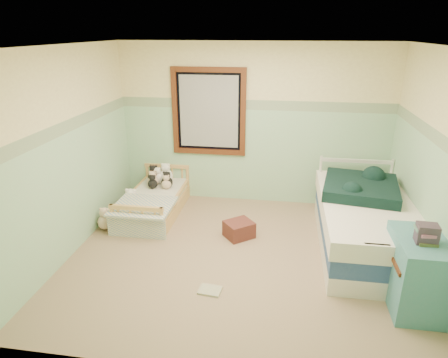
# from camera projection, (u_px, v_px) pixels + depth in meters

# --- Properties ---
(floor) EXTENTS (4.20, 3.60, 0.02)m
(floor) POSITION_uv_depth(u_px,v_px,m) (239.00, 258.00, 4.91)
(floor) COLOR #8C7353
(floor) RESTS_ON ground
(ceiling) EXTENTS (4.20, 3.60, 0.02)m
(ceiling) POSITION_uv_depth(u_px,v_px,m) (242.00, 45.00, 4.00)
(ceiling) COLOR white
(ceiling) RESTS_ON wall_back
(wall_back) EXTENTS (4.20, 0.04, 2.50)m
(wall_back) POSITION_uv_depth(u_px,v_px,m) (253.00, 126.00, 6.12)
(wall_back) COLOR beige
(wall_back) RESTS_ON floor
(wall_front) EXTENTS (4.20, 0.04, 2.50)m
(wall_front) POSITION_uv_depth(u_px,v_px,m) (212.00, 241.00, 2.79)
(wall_front) COLOR beige
(wall_front) RESTS_ON floor
(wall_left) EXTENTS (0.04, 3.60, 2.50)m
(wall_left) POSITION_uv_depth(u_px,v_px,m) (68.00, 154.00, 4.75)
(wall_left) COLOR beige
(wall_left) RESTS_ON floor
(wall_right) EXTENTS (0.04, 3.60, 2.50)m
(wall_right) POSITION_uv_depth(u_px,v_px,m) (438.00, 172.00, 4.16)
(wall_right) COLOR beige
(wall_right) RESTS_ON floor
(wainscot_mint) EXTENTS (4.20, 0.01, 1.50)m
(wainscot_mint) POSITION_uv_depth(u_px,v_px,m) (253.00, 157.00, 6.28)
(wainscot_mint) COLOR #93CB9B
(wainscot_mint) RESTS_ON floor
(border_strip) EXTENTS (4.20, 0.01, 0.15)m
(border_strip) POSITION_uv_depth(u_px,v_px,m) (254.00, 105.00, 5.99)
(border_strip) COLOR #3E6844
(border_strip) RESTS_ON wall_back
(window_frame) EXTENTS (1.16, 0.06, 1.36)m
(window_frame) POSITION_uv_depth(u_px,v_px,m) (209.00, 112.00, 6.11)
(window_frame) COLOR #46210E
(window_frame) RESTS_ON wall_back
(window_blinds) EXTENTS (0.92, 0.01, 1.12)m
(window_blinds) POSITION_uv_depth(u_px,v_px,m) (209.00, 112.00, 6.12)
(window_blinds) COLOR #B5B5B2
(window_blinds) RESTS_ON window_frame
(toddler_bed_frame) EXTENTS (0.76, 1.52, 0.20)m
(toddler_bed_frame) POSITION_uv_depth(u_px,v_px,m) (155.00, 207.00, 6.04)
(toddler_bed_frame) COLOR tan
(toddler_bed_frame) RESTS_ON floor
(toddler_mattress) EXTENTS (0.69, 1.45, 0.12)m
(toddler_mattress) POSITION_uv_depth(u_px,v_px,m) (154.00, 198.00, 5.98)
(toddler_mattress) COLOR white
(toddler_mattress) RESTS_ON toddler_bed_frame
(patchwork_quilt) EXTENTS (0.82, 0.76, 0.03)m
(patchwork_quilt) POSITION_uv_depth(u_px,v_px,m) (143.00, 206.00, 5.52)
(patchwork_quilt) COLOR #6F93B6
(patchwork_quilt) RESTS_ON toddler_mattress
(plush_bed_brown) EXTENTS (0.20, 0.20, 0.20)m
(plush_bed_brown) POSITION_uv_depth(u_px,v_px,m) (154.00, 176.00, 6.41)
(plush_bed_brown) COLOR brown
(plush_bed_brown) RESTS_ON toddler_mattress
(plush_bed_white) EXTENTS (0.22, 0.22, 0.22)m
(plush_bed_white) POSITION_uv_depth(u_px,v_px,m) (166.00, 176.00, 6.38)
(plush_bed_white) COLOR white
(plush_bed_white) RESTS_ON toddler_mattress
(plush_bed_tan) EXTENTS (0.18, 0.18, 0.18)m
(plush_bed_tan) POSITION_uv_depth(u_px,v_px,m) (153.00, 182.00, 6.20)
(plush_bed_tan) COLOR beige
(plush_bed_tan) RESTS_ON toddler_mattress
(plush_bed_dark) EXTENTS (0.18, 0.18, 0.18)m
(plush_bed_dark) POSITION_uv_depth(u_px,v_px,m) (167.00, 182.00, 6.17)
(plush_bed_dark) COLOR black
(plush_bed_dark) RESTS_ON toddler_mattress
(plush_floor_cream) EXTENTS (0.26, 0.26, 0.26)m
(plush_floor_cream) POSITION_uv_depth(u_px,v_px,m) (132.00, 204.00, 6.06)
(plush_floor_cream) COLOR white
(plush_floor_cream) RESTS_ON floor
(plush_floor_tan) EXTENTS (0.22, 0.22, 0.22)m
(plush_floor_tan) POSITION_uv_depth(u_px,v_px,m) (106.00, 222.00, 5.55)
(plush_floor_tan) COLOR beige
(plush_floor_tan) RESTS_ON floor
(twin_bed_frame) EXTENTS (1.07, 2.14, 0.22)m
(twin_bed_frame) POSITION_uv_depth(u_px,v_px,m) (363.00, 241.00, 5.06)
(twin_bed_frame) COLOR white
(twin_bed_frame) RESTS_ON floor
(twin_boxspring) EXTENTS (1.07, 2.14, 0.22)m
(twin_boxspring) POSITION_uv_depth(u_px,v_px,m) (365.00, 225.00, 4.98)
(twin_boxspring) COLOR navy
(twin_boxspring) RESTS_ON twin_bed_frame
(twin_mattress) EXTENTS (1.11, 2.19, 0.22)m
(twin_mattress) POSITION_uv_depth(u_px,v_px,m) (367.00, 210.00, 4.90)
(twin_mattress) COLOR white
(twin_mattress) RESTS_ON twin_boxspring
(teal_blanket) EXTENTS (1.05, 1.10, 0.14)m
(teal_blanket) POSITION_uv_depth(u_px,v_px,m) (361.00, 187.00, 5.12)
(teal_blanket) COLOR black
(teal_blanket) RESTS_ON twin_mattress
(dresser) EXTENTS (0.48, 0.76, 0.76)m
(dresser) POSITION_uv_depth(u_px,v_px,m) (416.00, 273.00, 3.93)
(dresser) COLOR teal
(dresser) RESTS_ON floor
(book_stack) EXTENTS (0.20, 0.16, 0.19)m
(book_stack) POSITION_uv_depth(u_px,v_px,m) (427.00, 234.00, 3.70)
(book_stack) COLOR #4C2822
(book_stack) RESTS_ON dresser
(red_pillow) EXTENTS (0.47, 0.46, 0.22)m
(red_pillow) POSITION_uv_depth(u_px,v_px,m) (239.00, 229.00, 5.35)
(red_pillow) COLOR maroon
(red_pillow) RESTS_ON floor
(floor_book) EXTENTS (0.26, 0.21, 0.02)m
(floor_book) POSITION_uv_depth(u_px,v_px,m) (210.00, 290.00, 4.26)
(floor_book) COLOR gold
(floor_book) RESTS_ON floor
(extra_plush_0) EXTENTS (0.15, 0.15, 0.15)m
(extra_plush_0) POSITION_uv_depth(u_px,v_px,m) (153.00, 184.00, 6.15)
(extra_plush_0) COLOR black
(extra_plush_0) RESTS_ON toddler_mattress
(extra_plush_1) EXTENTS (0.16, 0.16, 0.16)m
(extra_plush_1) POSITION_uv_depth(u_px,v_px,m) (167.00, 184.00, 6.14)
(extra_plush_1) COLOR beige
(extra_plush_1) RESTS_ON toddler_mattress
(extra_plush_2) EXTENTS (0.19, 0.19, 0.19)m
(extra_plush_2) POSITION_uv_depth(u_px,v_px,m) (157.00, 178.00, 6.33)
(extra_plush_2) COLOR white
(extra_plush_2) RESTS_ON toddler_mattress
(extra_plush_3) EXTENTS (0.16, 0.16, 0.16)m
(extra_plush_3) POSITION_uv_depth(u_px,v_px,m) (154.00, 180.00, 6.28)
(extra_plush_3) COLOR brown
(extra_plush_3) RESTS_ON toddler_mattress
(extra_plush_4) EXTENTS (0.20, 0.20, 0.20)m
(extra_plush_4) POSITION_uv_depth(u_px,v_px,m) (154.00, 177.00, 6.35)
(extra_plush_4) COLOR black
(extra_plush_4) RESTS_ON toddler_mattress
(extra_plush_5) EXTENTS (0.15, 0.15, 0.15)m
(extra_plush_5) POSITION_uv_depth(u_px,v_px,m) (156.00, 178.00, 6.40)
(extra_plush_5) COLOR beige
(extra_plush_5) RESTS_ON toddler_mattress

